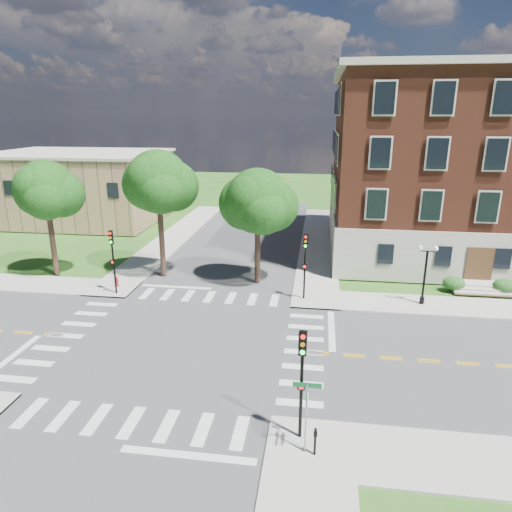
# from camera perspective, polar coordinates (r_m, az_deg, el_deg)

# --- Properties ---
(ground) EXTENTS (160.00, 160.00, 0.00)m
(ground) POSITION_cam_1_polar(r_m,az_deg,el_deg) (27.53, -9.42, -10.78)
(ground) COLOR #275618
(ground) RESTS_ON ground
(road_ew) EXTENTS (90.00, 12.00, 0.01)m
(road_ew) POSITION_cam_1_polar(r_m,az_deg,el_deg) (27.53, -9.42, -10.77)
(road_ew) COLOR #3D3D3F
(road_ew) RESTS_ON ground
(road_ns) EXTENTS (12.00, 90.00, 0.01)m
(road_ns) POSITION_cam_1_polar(r_m,az_deg,el_deg) (27.53, -9.42, -10.76)
(road_ns) COLOR #3D3D3F
(road_ns) RESTS_ON ground
(sidewalk_ne) EXTENTS (34.00, 34.00, 0.12)m
(sidewalk_ne) POSITION_cam_1_polar(r_m,az_deg,el_deg) (41.24, 18.30, -1.64)
(sidewalk_ne) COLOR #9E9B93
(sidewalk_ne) RESTS_ON ground
(sidewalk_nw) EXTENTS (34.00, 34.00, 0.12)m
(sidewalk_nw) POSITION_cam_1_polar(r_m,az_deg,el_deg) (46.65, -22.04, 0.13)
(sidewalk_nw) COLOR #9E9B93
(sidewalk_nw) RESTS_ON ground
(crosswalk_east) EXTENTS (2.20, 10.20, 0.02)m
(crosswalk_east) POSITION_cam_1_polar(r_m,az_deg,el_deg) (26.43, 6.00, -11.89)
(crosswalk_east) COLOR silver
(crosswalk_east) RESTS_ON ground
(stop_bar_east) EXTENTS (0.40, 5.50, 0.00)m
(stop_bar_east) POSITION_cam_1_polar(r_m,az_deg,el_deg) (29.10, 9.43, -9.15)
(stop_bar_east) COLOR silver
(stop_bar_east) RESTS_ON ground
(main_building) EXTENTS (30.60, 22.40, 16.50)m
(main_building) POSITION_cam_1_polar(r_m,az_deg,el_deg) (48.13, 28.21, 9.95)
(main_building) COLOR #A6A293
(main_building) RESTS_ON ground
(secondary_building) EXTENTS (20.40, 15.40, 8.30)m
(secondary_building) POSITION_cam_1_polar(r_m,az_deg,el_deg) (61.43, -21.24, 8.17)
(secondary_building) COLOR #A3845A
(secondary_building) RESTS_ON ground
(tree_b) EXTENTS (4.63, 4.63, 9.37)m
(tree_b) POSITION_cam_1_polar(r_m,az_deg,el_deg) (39.79, -24.81, 7.48)
(tree_b) COLOR black
(tree_b) RESTS_ON ground
(tree_c) EXTENTS (4.96, 4.96, 10.19)m
(tree_c) POSITION_cam_1_polar(r_m,az_deg,el_deg) (36.69, -12.15, 9.02)
(tree_c) COLOR black
(tree_c) RESTS_ON ground
(tree_d) EXTENTS (4.96, 4.96, 8.94)m
(tree_d) POSITION_cam_1_polar(r_m,az_deg,el_deg) (34.61, 0.19, 6.84)
(tree_d) COLOR black
(tree_d) RESTS_ON ground
(traffic_signal_se) EXTENTS (0.34, 0.39, 4.80)m
(traffic_signal_se) POSITION_cam_1_polar(r_m,az_deg,el_deg) (18.59, 5.76, -14.17)
(traffic_signal_se) COLOR black
(traffic_signal_se) RESTS_ON ground
(traffic_signal_ne) EXTENTS (0.35, 0.39, 4.80)m
(traffic_signal_ne) POSITION_cam_1_polar(r_m,az_deg,el_deg) (32.20, 6.15, -0.24)
(traffic_signal_ne) COLOR black
(traffic_signal_ne) RESTS_ON ground
(traffic_signal_nw) EXTENTS (0.38, 0.45, 4.80)m
(traffic_signal_nw) POSITION_cam_1_polar(r_m,az_deg,el_deg) (34.57, -17.49, 0.27)
(traffic_signal_nw) COLOR black
(traffic_signal_nw) RESTS_ON ground
(twin_lamp_west) EXTENTS (1.36, 0.36, 4.23)m
(twin_lamp_west) POSITION_cam_1_polar(r_m,az_deg,el_deg) (33.43, 20.40, -1.80)
(twin_lamp_west) COLOR black
(twin_lamp_west) RESTS_ON ground
(street_sign_pole) EXTENTS (1.10, 1.10, 3.10)m
(street_sign_pole) POSITION_cam_1_polar(r_m,az_deg,el_deg) (18.38, 6.35, -17.87)
(street_sign_pole) COLOR gray
(street_sign_pole) RESTS_ON ground
(push_button_post) EXTENTS (0.14, 0.21, 1.20)m
(push_button_post) POSITION_cam_1_polar(r_m,az_deg,el_deg) (19.17, 7.40, -21.88)
(push_button_post) COLOR black
(push_button_post) RESTS_ON ground
(fire_hydrant) EXTENTS (0.35, 0.35, 0.75)m
(fire_hydrant) POSITION_cam_1_polar(r_m,az_deg,el_deg) (36.86, -17.02, -3.10)
(fire_hydrant) COLOR #9D0C13
(fire_hydrant) RESTS_ON ground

